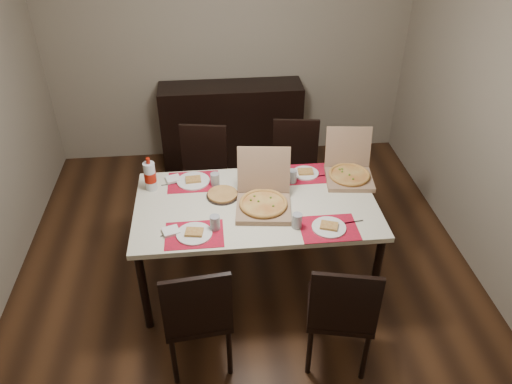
% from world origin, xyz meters
% --- Properties ---
extents(ground, '(3.80, 4.00, 0.02)m').
position_xyz_m(ground, '(0.00, 0.00, -0.01)').
color(ground, '#402513').
rests_on(ground, ground).
extents(room_walls, '(3.84, 4.02, 2.62)m').
position_xyz_m(room_walls, '(0.00, 0.43, 1.73)').
color(room_walls, gray).
rests_on(room_walls, ground).
extents(sideboard, '(1.50, 0.40, 0.90)m').
position_xyz_m(sideboard, '(0.00, 1.78, 0.45)').
color(sideboard, black).
rests_on(sideboard, ground).
extents(dining_table, '(1.80, 1.00, 0.75)m').
position_xyz_m(dining_table, '(0.08, -0.10, 0.68)').
color(dining_table, beige).
rests_on(dining_table, ground).
extents(chair_near_left, '(0.46, 0.46, 0.93)m').
position_xyz_m(chair_near_left, '(-0.38, -0.91, 0.51)').
color(chair_near_left, black).
rests_on(chair_near_left, ground).
extents(chair_near_right, '(0.50, 0.50, 0.93)m').
position_xyz_m(chair_near_right, '(0.53, -0.99, 0.51)').
color(chair_near_right, black).
rests_on(chair_near_right, ground).
extents(chair_far_left, '(0.49, 0.49, 0.93)m').
position_xyz_m(chair_far_left, '(-0.32, 0.74, 0.51)').
color(chair_far_left, black).
rests_on(chair_far_left, ground).
extents(chair_far_right, '(0.47, 0.47, 0.93)m').
position_xyz_m(chair_far_right, '(0.53, 0.76, 0.51)').
color(chair_far_right, black).
rests_on(chair_far_right, ground).
extents(setting_near_left, '(0.43, 0.30, 0.11)m').
position_xyz_m(setting_near_left, '(-0.36, -0.41, 0.77)').
color(setting_near_left, red).
rests_on(setting_near_left, dining_table).
extents(setting_near_right, '(0.52, 0.30, 0.11)m').
position_xyz_m(setting_near_right, '(0.49, -0.44, 0.77)').
color(setting_near_right, red).
rests_on(setting_near_right, dining_table).
extents(setting_far_left, '(0.46, 0.30, 0.11)m').
position_xyz_m(setting_far_left, '(-0.37, 0.22, 0.77)').
color(setting_far_left, red).
rests_on(setting_far_left, dining_table).
extents(setting_far_right, '(0.46, 0.30, 0.11)m').
position_xyz_m(setting_far_right, '(0.48, 0.22, 0.77)').
color(setting_far_right, red).
rests_on(setting_far_right, dining_table).
extents(napkin_loose, '(0.15, 0.16, 0.02)m').
position_xyz_m(napkin_loose, '(0.08, -0.13, 0.76)').
color(napkin_loose, white).
rests_on(napkin_loose, dining_table).
extents(pizza_box_center, '(0.44, 0.48, 0.40)m').
position_xyz_m(pizza_box_center, '(0.13, -0.15, 0.81)').
color(pizza_box_center, '#906E53').
rests_on(pizza_box_center, dining_table).
extents(pizza_box_right, '(0.41, 0.44, 0.37)m').
position_xyz_m(pizza_box_right, '(0.85, 0.17, 0.81)').
color(pizza_box_right, '#906E53').
rests_on(pizza_box_right, dining_table).
extents(faina_plate, '(0.25, 0.25, 0.03)m').
position_xyz_m(faina_plate, '(-0.17, 0.01, 0.76)').
color(faina_plate, black).
rests_on(faina_plate, dining_table).
extents(dip_bowl, '(0.13, 0.13, 0.03)m').
position_xyz_m(dip_bowl, '(0.22, 0.03, 0.77)').
color(dip_bowl, white).
rests_on(dip_bowl, dining_table).
extents(soda_bottle, '(0.09, 0.09, 0.28)m').
position_xyz_m(soda_bottle, '(-0.71, 0.17, 0.87)').
color(soda_bottle, silver).
rests_on(soda_bottle, dining_table).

